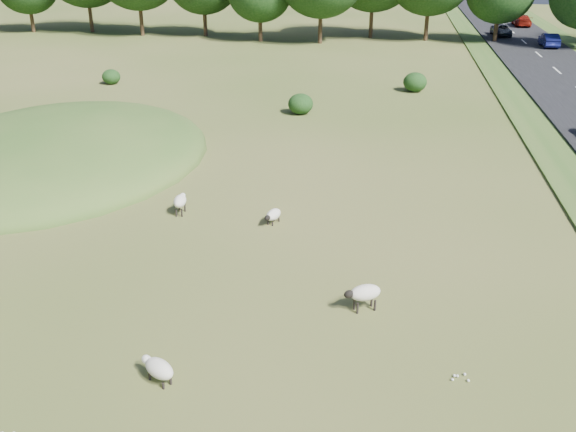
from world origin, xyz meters
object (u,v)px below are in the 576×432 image
Objects in this scene: sheep_2 at (273,215)px; car_1 at (522,20)px; sheep_0 at (180,201)px; car_4 at (501,30)px; sheep_1 at (364,293)px; car_3 at (549,40)px; sheep_4 at (158,368)px.

sheep_2 is 67.21m from car_1.
car_4 is (21.09, 54.36, 0.26)m from sheep_0.
sheep_1 is (8.22, -6.59, 0.04)m from sheep_0.
sheep_1 is 0.27× the size of car_1.
sheep_1 is at bearing -101.93° from car_4.
sheep_0 is 0.29× the size of car_3.
car_4 is (-3.80, 7.16, -0.08)m from car_3.
car_4 is (16.95, 54.75, 0.47)m from sheep_2.
car_1 is 1.14× the size of car_3.
sheep_2 is (-4.08, 6.20, -0.24)m from sheep_1.
sheep_0 is 11.45m from sheep_4.
sheep_0 is 0.92× the size of sheep_1.
car_4 is at bearing -176.25° from sheep_2.
car_3 is (24.89, 47.20, 0.34)m from sheep_0.
sheep_4 is at bearing -169.56° from sheep_0.
sheep_1 is at bearing -132.92° from sheep_0.
sheep_2 is 0.92× the size of sheep_4.
car_1 is at bearing -74.24° from sheep_4.
car_3 reaches higher than sheep_2.
sheep_0 is 0.98× the size of sheep_4.
car_1 is at bearing -129.54° from sheep_1.
sheep_4 is at bearing 13.93° from sheep_1.
car_1 is at bearing 67.50° from car_4.
sheep_2 is 10.76m from sheep_4.
sheep_0 is at bearing -111.21° from car_4.
car_3 is (22.00, 58.28, 0.50)m from sheep_4.
sheep_0 is 0.27× the size of car_4.
car_4 reaches higher than sheep_4.
sheep_4 is at bearing 14.27° from sheep_2.
sheep_2 is at bearing -107.20° from car_4.
sheep_4 reaches higher than sheep_2.
car_3 reaches higher than sheep_4.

